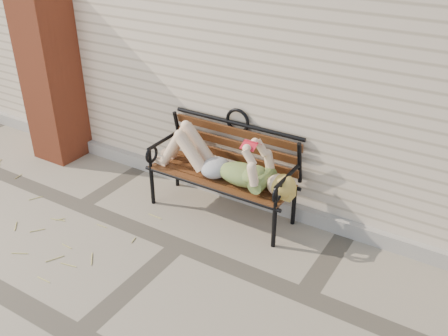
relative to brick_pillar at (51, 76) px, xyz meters
The scene contains 7 objects.
ground 2.62m from the brick_pillar, 18.06° to the right, with size 80.00×80.00×0.00m, color gray.
house_wall 3.26m from the brick_pillar, 44.37° to the left, with size 8.00×4.00×3.00m, color beige.
foundation_strip 2.49m from the brick_pillar, ahead, with size 8.00×0.10×0.15m, color gray.
brick_pillar is the anchor object (origin of this frame).
garden_bench 2.39m from the brick_pillar, ahead, with size 1.58×0.63×1.02m.
reading_woman 2.40m from the brick_pillar, ahead, with size 1.49×0.34×0.47m.
straw_scatter 1.73m from the brick_pillar, 58.48° to the right, with size 2.95×1.80×0.01m.
Camera 1 is at (2.27, -2.90, 2.83)m, focal length 40.00 mm.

